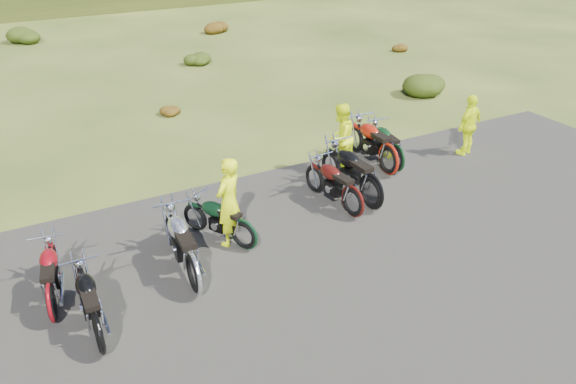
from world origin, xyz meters
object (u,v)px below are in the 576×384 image
motorcycle_0 (102,352)px  motorcycle_3 (196,292)px  person_middle (229,203)px  motorcycle_7 (396,171)px

motorcycle_0 → motorcycle_3: bearing=-67.4°
motorcycle_0 → person_middle: 3.61m
person_middle → motorcycle_7: bearing=160.5°
motorcycle_3 → motorcycle_7: size_ratio=1.15×
motorcycle_7 → motorcycle_0: bearing=117.9°
motorcycle_3 → person_middle: 1.90m
motorcycle_3 → motorcycle_7: bearing=-66.9°
motorcycle_7 → person_middle: size_ratio=1.06×
motorcycle_7 → person_middle: person_middle is taller
motorcycle_0 → motorcycle_7: (7.96, 2.96, 0.00)m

